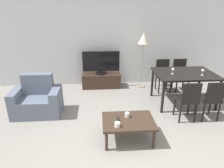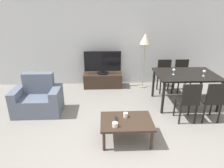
# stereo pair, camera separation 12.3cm
# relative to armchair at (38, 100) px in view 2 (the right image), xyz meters

# --- Properties ---
(ground_plane) EXTENTS (18.00, 18.00, 0.00)m
(ground_plane) POSITION_rel_armchair_xyz_m (1.87, -1.72, -0.31)
(ground_plane) COLOR gray
(wall_back) EXTENTS (7.85, 0.06, 2.70)m
(wall_back) POSITION_rel_armchair_xyz_m (1.87, 1.76, 1.04)
(wall_back) COLOR silver
(wall_back) RESTS_ON ground_plane
(armchair) EXTENTS (1.02, 0.65, 0.87)m
(armchair) POSITION_rel_armchair_xyz_m (0.00, 0.00, 0.00)
(armchair) COLOR slate
(armchair) RESTS_ON ground_plane
(tv_stand) EXTENTS (1.11, 0.46, 0.41)m
(tv_stand) POSITION_rel_armchair_xyz_m (1.44, 1.46, -0.10)
(tv_stand) COLOR #38281E
(tv_stand) RESTS_ON ground_plane
(tv) EXTENTS (1.05, 0.32, 0.65)m
(tv) POSITION_rel_armchair_xyz_m (1.44, 1.46, 0.43)
(tv) COLOR black
(tv) RESTS_ON tv_stand
(coffee_table) EXTENTS (0.90, 0.65, 0.40)m
(coffee_table) POSITION_rel_armchair_xyz_m (1.86, -1.09, 0.04)
(coffee_table) COLOR #38281E
(coffee_table) RESTS_ON ground_plane
(dining_table) EXTENTS (1.39, 1.01, 0.78)m
(dining_table) POSITION_rel_armchair_xyz_m (3.40, 0.27, 0.39)
(dining_table) COLOR black
(dining_table) RESTS_ON ground_plane
(dining_chair_near) EXTENTS (0.40, 0.40, 0.88)m
(dining_chair_near) POSITION_rel_armchair_xyz_m (3.15, -0.54, 0.19)
(dining_chair_near) COLOR black
(dining_chair_near) RESTS_ON ground_plane
(dining_chair_far) EXTENTS (0.40, 0.40, 0.88)m
(dining_chair_far) POSITION_rel_armchair_xyz_m (3.64, 1.07, 0.19)
(dining_chair_far) COLOR black
(dining_chair_far) RESTS_ON ground_plane
(dining_chair_near_right) EXTENTS (0.40, 0.40, 0.88)m
(dining_chair_near_right) POSITION_rel_armchair_xyz_m (3.64, -0.54, 0.19)
(dining_chair_near_right) COLOR black
(dining_chair_near_right) RESTS_ON ground_plane
(dining_chair_far_left) EXTENTS (0.40, 0.40, 0.88)m
(dining_chair_far_left) POSITION_rel_armchair_xyz_m (3.15, 1.07, 0.19)
(dining_chair_far_left) COLOR black
(dining_chair_far_left) RESTS_ON ground_plane
(floor_lamp) EXTENTS (0.30, 0.30, 1.57)m
(floor_lamp) POSITION_rel_armchair_xyz_m (2.62, 1.40, 1.03)
(floor_lamp) COLOR gray
(floor_lamp) RESTS_ON ground_plane
(remote_primary) EXTENTS (0.04, 0.15, 0.02)m
(remote_primary) POSITION_rel_armchair_xyz_m (1.68, -1.05, 0.10)
(remote_primary) COLOR black
(remote_primary) RESTS_ON coffee_table
(cup_white_near) EXTENTS (0.09, 0.09, 0.08)m
(cup_white_near) POSITION_rel_armchair_xyz_m (1.64, -1.27, 0.13)
(cup_white_near) COLOR white
(cup_white_near) RESTS_ON coffee_table
(cup_colored_far) EXTENTS (0.08, 0.08, 0.08)m
(cup_colored_far) POSITION_rel_armchair_xyz_m (1.85, -0.98, 0.13)
(cup_colored_far) COLOR white
(cup_colored_far) RESTS_ON coffee_table
(wine_glass_left) EXTENTS (0.07, 0.07, 0.15)m
(wine_glass_left) POSITION_rel_armchair_xyz_m (3.07, 0.20, 0.58)
(wine_glass_left) COLOR silver
(wine_glass_left) RESTS_ON dining_table
(wine_glass_center) EXTENTS (0.07, 0.07, 0.15)m
(wine_glass_center) POSITION_rel_armchair_xyz_m (3.71, 0.07, 0.58)
(wine_glass_center) COLOR silver
(wine_glass_center) RESTS_ON dining_table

